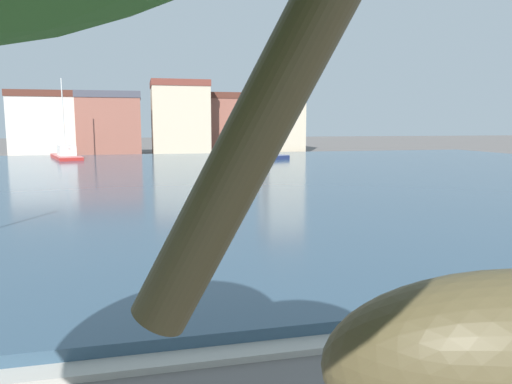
% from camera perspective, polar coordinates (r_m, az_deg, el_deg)
% --- Properties ---
extents(harbor_water, '(80.61, 52.90, 0.34)m').
position_cam_1_polar(harbor_water, '(34.69, -6.84, 1.75)').
color(harbor_water, '#334C60').
rests_on(harbor_water, ground).
extents(quay_edge_coping, '(80.61, 0.50, 0.12)m').
position_cam_1_polar(quay_edge_coping, '(9.38, 13.75, -16.45)').
color(quay_edge_coping, '#ADA89E').
rests_on(quay_edge_coping, ground).
extents(sailboat_red, '(4.52, 9.74, 8.67)m').
position_cam_1_polar(sailboat_red, '(55.19, -21.57, 3.95)').
color(sailboat_red, red).
rests_on(sailboat_red, ground).
extents(sailboat_navy, '(4.37, 7.83, 8.28)m').
position_cam_1_polar(sailboat_navy, '(52.67, 0.49, 4.19)').
color(sailboat_navy, navy).
rests_on(sailboat_navy, ground).
extents(townhouse_narrow_midrow, '(9.18, 7.91, 8.00)m').
position_cam_1_polar(townhouse_narrow_midrow, '(67.19, -22.95, 7.45)').
color(townhouse_narrow_midrow, beige).
rests_on(townhouse_narrow_midrow, ground).
extents(townhouse_end_terrace, '(7.60, 7.89, 7.85)m').
position_cam_1_polar(townhouse_end_terrace, '(63.92, -16.82, 7.68)').
color(townhouse_end_terrace, '#8E5142').
rests_on(townhouse_end_terrace, ground).
extents(townhouse_tall_gabled, '(7.18, 7.16, 9.34)m').
position_cam_1_polar(townhouse_tall_gabled, '(63.38, -8.97, 8.59)').
color(townhouse_tall_gabled, '#C6B293').
rests_on(townhouse_tall_gabled, ground).
extents(townhouse_wide_warehouse, '(6.31, 7.28, 8.07)m').
position_cam_1_polar(townhouse_wide_warehouse, '(67.24, -4.54, 8.08)').
color(townhouse_wide_warehouse, '#8E5142').
rests_on(townhouse_wide_warehouse, ground).
extents(townhouse_corner_house, '(5.13, 6.54, 12.79)m').
position_cam_1_polar(townhouse_corner_house, '(67.22, 2.99, 10.10)').
color(townhouse_corner_house, '#C6B293').
rests_on(townhouse_corner_house, ground).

